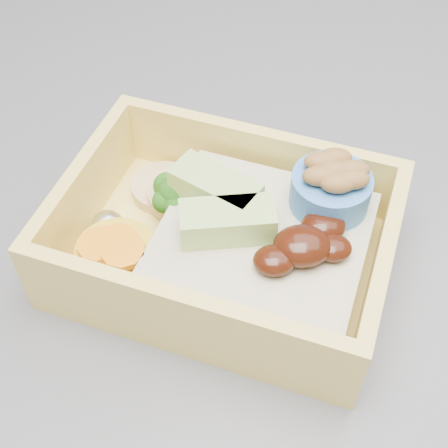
{
  "coord_description": "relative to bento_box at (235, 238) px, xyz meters",
  "views": [
    {
      "loc": [
        0.16,
        -0.4,
        1.26
      ],
      "look_at": [
        0.16,
        -0.15,
        0.96
      ],
      "focal_mm": 50.0,
      "sensor_mm": 36.0,
      "label": 1
    }
  ],
  "objects": [
    {
      "name": "bento_box",
      "position": [
        0.0,
        0.0,
        0.0
      ],
      "size": [
        0.25,
        0.21,
        0.08
      ],
      "rotation": [
        0.0,
        0.0,
        -0.37
      ],
      "color": "#F4D664",
      "rests_on": "island"
    }
  ]
}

